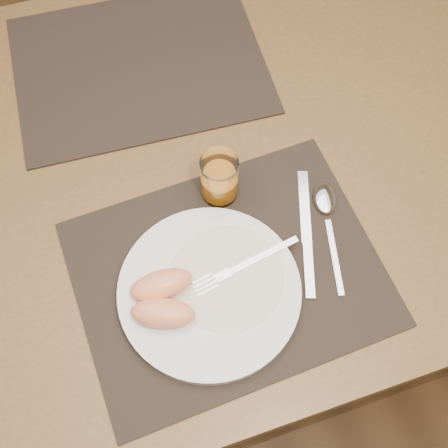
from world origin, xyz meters
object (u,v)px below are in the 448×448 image
spoon (326,207)px  plate (209,291)px  table (184,184)px  placemat_near (228,273)px  placemat_far (139,65)px  knife (307,243)px  fork (237,268)px  juice_glass (219,180)px

spoon → plate: bearing=-160.7°
table → plate: (-0.03, -0.24, 0.10)m
placemat_near → placemat_far: (-0.02, 0.44, 0.00)m
placemat_near → knife: bearing=3.1°
placemat_far → knife: (0.16, -0.43, 0.00)m
spoon → knife: bearing=-137.0°
placemat_far → plate: plate is taller
placemat_far → placemat_near: bearing=-86.8°
table → placemat_far: bearing=93.7°
table → fork: bearing=-84.2°
fork → juice_glass: 0.14m
knife → fork: bearing=-174.3°
plate → knife: (0.17, 0.03, -0.01)m
placemat_far → fork: fork is taller
table → juice_glass: bearing=-63.4°
placemat_near → juice_glass: 0.15m
placemat_far → plate: size_ratio=1.67×
plate → placemat_far: bearing=88.5°
knife → juice_glass: juice_glass is taller
plate → fork: fork is taller
table → knife: bearing=-56.5°
spoon → juice_glass: 0.17m
fork → placemat_far: bearing=94.8°
placemat_near → juice_glass: bearing=77.1°
table → spoon: bearing=-40.6°
juice_glass → placemat_near: bearing=-102.9°
table → plate: size_ratio=5.19×
placemat_near → plate: size_ratio=1.67×
plate → fork: (0.05, 0.02, 0.01)m
placemat_near → fork: (0.01, -0.00, 0.02)m
placemat_near → juice_glass: size_ratio=5.06×
placemat_far → plate: bearing=-91.5°
plate → fork: bearing=18.9°
plate → juice_glass: size_ratio=3.04×
fork → knife: fork is taller
placemat_near → knife: 0.13m
placemat_near → spoon: (0.18, 0.06, 0.01)m
table → placemat_near: bearing=-87.3°
knife → spoon: bearing=43.0°
plate → knife: 0.17m
placemat_far → fork: size_ratio=2.57×
knife → spoon: spoon is taller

